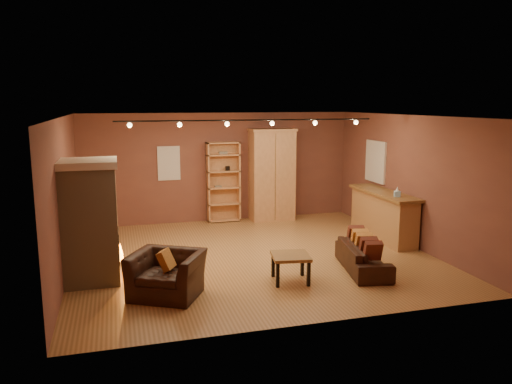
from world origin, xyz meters
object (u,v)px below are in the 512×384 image
object	(u,v)px
fireplace	(91,221)
loveseat	(363,252)
bookcase	(223,181)
bar_counter	(383,215)
armchair	(166,267)
coffee_table	(291,259)
armoire	(272,174)

from	to	relation	value
fireplace	loveseat	bearing A→B (deg)	-9.30
bookcase	bar_counter	distance (m)	4.14
bookcase	armchair	bearing A→B (deg)	-112.17
fireplace	armchair	size ratio (longest dim) A/B	1.64
fireplace	coffee_table	distance (m)	3.49
armchair	bar_counter	bearing A→B (deg)	50.93
armoire	armchair	xyz separation A→B (m)	(-3.21, -4.58, -0.73)
fireplace	armchair	bearing A→B (deg)	-41.65
loveseat	armchair	distance (m)	3.63
armoire	coffee_table	world-z (taller)	armoire
bar_counter	coffee_table	xyz separation A→B (m)	(-2.95, -2.05, -0.14)
armchair	loveseat	bearing A→B (deg)	32.35
bookcase	armchair	xyz separation A→B (m)	(-1.95, -4.77, -0.57)
armoire	loveseat	world-z (taller)	armoire
fireplace	armchair	distance (m)	1.66
loveseat	coffee_table	distance (m)	1.50
armoire	armchair	size ratio (longest dim) A/B	1.85
bookcase	armchair	world-z (taller)	bookcase
fireplace	armchair	xyz separation A→B (m)	(1.16, -1.03, -0.58)
bar_counter	armchair	world-z (taller)	bar_counter
coffee_table	bookcase	bearing A→B (deg)	92.18
loveseat	armchair	bearing A→B (deg)	105.22
fireplace	bookcase	distance (m)	4.86
bookcase	loveseat	world-z (taller)	bookcase
fireplace	armoire	bearing A→B (deg)	39.05
bar_counter	loveseat	world-z (taller)	bar_counter
bookcase	armoire	distance (m)	1.29
bookcase	armoire	xyz separation A→B (m)	(1.26, -0.19, 0.15)
bookcase	bar_counter	bearing A→B (deg)	-40.36
coffee_table	armoire	bearing A→B (deg)	76.50
armoire	bar_counter	bearing A→B (deg)	-52.85
fireplace	bar_counter	bearing A→B (deg)	9.79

